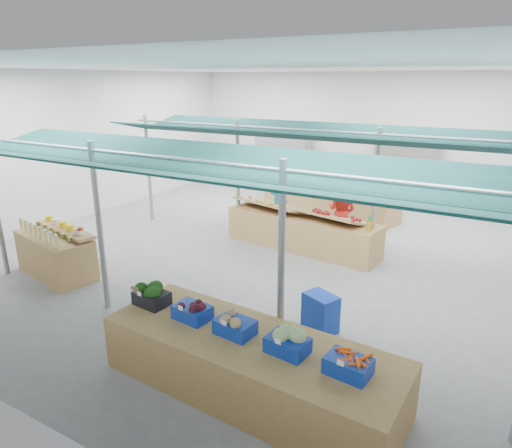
{
  "coord_description": "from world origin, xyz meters",
  "views": [
    {
      "loc": [
        5.04,
        -9.12,
        3.96
      ],
      "look_at": [
        0.73,
        -1.6,
        1.19
      ],
      "focal_mm": 32.0,
      "sensor_mm": 36.0,
      "label": 1
    }
  ],
  "objects_px": {
    "bottle_shelf": "(57,253)",
    "veg_counter": "(249,365)",
    "vendor_right": "(342,210)",
    "fruit_counter": "(302,232)",
    "vendor_left": "(279,201)",
    "crate_stack": "(320,313)"
  },
  "relations": [
    {
      "from": "fruit_counter",
      "to": "bottle_shelf",
      "type": "bearing_deg",
      "value": -127.31
    },
    {
      "from": "veg_counter",
      "to": "fruit_counter",
      "type": "bearing_deg",
      "value": 110.2
    },
    {
      "from": "veg_counter",
      "to": "vendor_right",
      "type": "distance_m",
      "value": 6.43
    },
    {
      "from": "crate_stack",
      "to": "bottle_shelf",
      "type": "bearing_deg",
      "value": -173.91
    },
    {
      "from": "vendor_left",
      "to": "vendor_right",
      "type": "height_order",
      "value": "same"
    },
    {
      "from": "crate_stack",
      "to": "veg_counter",
      "type": "bearing_deg",
      "value": -97.16
    },
    {
      "from": "veg_counter",
      "to": "vendor_left",
      "type": "relative_size",
      "value": 2.61
    },
    {
      "from": "fruit_counter",
      "to": "vendor_left",
      "type": "distance_m",
      "value": 1.67
    },
    {
      "from": "bottle_shelf",
      "to": "vendor_right",
      "type": "distance_m",
      "value": 6.73
    },
    {
      "from": "bottle_shelf",
      "to": "fruit_counter",
      "type": "relative_size",
      "value": 0.54
    },
    {
      "from": "fruit_counter",
      "to": "crate_stack",
      "type": "height_order",
      "value": "fruit_counter"
    },
    {
      "from": "bottle_shelf",
      "to": "fruit_counter",
      "type": "bearing_deg",
      "value": 58.9
    },
    {
      "from": "veg_counter",
      "to": "crate_stack",
      "type": "bearing_deg",
      "value": 85.84
    },
    {
      "from": "veg_counter",
      "to": "bottle_shelf",
      "type": "bearing_deg",
      "value": 169.86
    },
    {
      "from": "bottle_shelf",
      "to": "fruit_counter",
      "type": "height_order",
      "value": "bottle_shelf"
    },
    {
      "from": "fruit_counter",
      "to": "vendor_right",
      "type": "bearing_deg",
      "value": 67.98
    },
    {
      "from": "fruit_counter",
      "to": "veg_counter",
      "type": "bearing_deg",
      "value": -66.21
    },
    {
      "from": "bottle_shelf",
      "to": "veg_counter",
      "type": "bearing_deg",
      "value": -0.33
    },
    {
      "from": "vendor_right",
      "to": "vendor_left",
      "type": "bearing_deg",
      "value": 6.59
    },
    {
      "from": "fruit_counter",
      "to": "vendor_left",
      "type": "bearing_deg",
      "value": 144.08
    },
    {
      "from": "veg_counter",
      "to": "vendor_right",
      "type": "height_order",
      "value": "vendor_right"
    },
    {
      "from": "veg_counter",
      "to": "vendor_right",
      "type": "relative_size",
      "value": 2.61
    }
  ]
}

